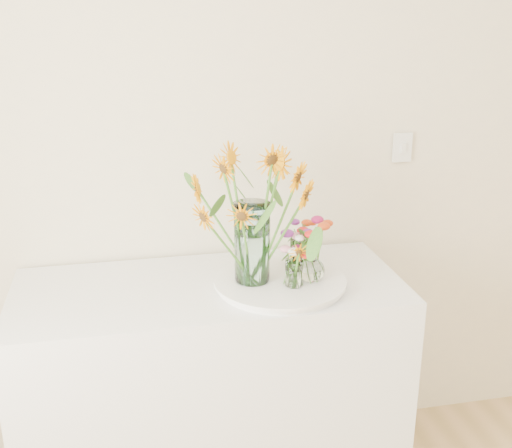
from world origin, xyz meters
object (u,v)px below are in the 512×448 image
object	(u,v)px
tray	(280,284)
counter	(212,392)
small_vase_c	(298,254)
small_vase_a	(294,273)
small_vase_b	(311,263)
mason_jar	(252,243)

from	to	relation	value
tray	counter	bearing A→B (deg)	164.02
tray	small_vase_c	size ratio (longest dim) A/B	4.18
counter	small_vase_a	world-z (taller)	small_vase_a
tray	small_vase_c	xyz separation A→B (m)	(0.10, 0.10, 0.07)
small_vase_a	small_vase_c	world-z (taller)	small_vase_c
counter	small_vase_b	xyz separation A→B (m)	(0.35, -0.09, 0.54)
small_vase_b	small_vase_a	bearing A→B (deg)	-151.02
mason_jar	small_vase_a	distance (m)	0.18
small_vase_a	small_vase_c	distance (m)	0.18
tray	small_vase_a	size ratio (longest dim) A/B	4.34
mason_jar	counter	bearing A→B (deg)	159.05
small_vase_a	small_vase_b	world-z (taller)	small_vase_b
small_vase_c	mason_jar	bearing A→B (deg)	-155.48
tray	small_vase_b	size ratio (longest dim) A/B	3.28
small_vase_a	small_vase_c	xyz separation A→B (m)	(0.06, 0.16, 0.00)
tray	mason_jar	distance (m)	0.19
small_vase_b	mason_jar	bearing A→B (deg)	170.59
counter	small_vase_c	world-z (taller)	small_vase_c
tray	small_vase_c	world-z (taller)	small_vase_c
mason_jar	small_vase_b	world-z (taller)	mason_jar
tray	small_vase_b	world-z (taller)	small_vase_b
small_vase_b	small_vase_c	distance (m)	0.12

